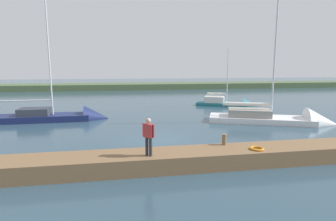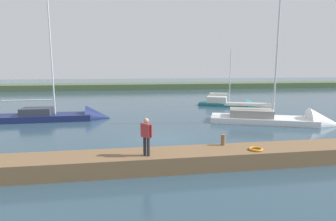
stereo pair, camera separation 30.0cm
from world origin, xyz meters
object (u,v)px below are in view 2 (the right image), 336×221
object	(u,v)px
sailboat_mid_channel	(234,105)
sailboat_far_right	(285,122)
sailboat_near_dock	(63,118)
life_ring_buoy	(256,149)
mooring_post_far	(223,140)
person_on_dock	(146,134)

from	to	relation	value
sailboat_mid_channel	sailboat_far_right	distance (m)	10.35
sailboat_near_dock	life_ring_buoy	bearing A→B (deg)	-50.39
sailboat_near_dock	sailboat_far_right	xyz separation A→B (m)	(-18.73, 4.57, -0.03)
mooring_post_far	person_on_dock	xyz separation A→B (m)	(3.91, 1.02, 0.70)
sailboat_near_dock	person_on_dock	world-z (taller)	sailboat_near_dock
mooring_post_far	sailboat_near_dock	bearing A→B (deg)	-49.90
life_ring_buoy	sailboat_near_dock	size ratio (longest dim) A/B	0.05
person_on_dock	sailboat_mid_channel	bearing A→B (deg)	11.99
life_ring_buoy	person_on_dock	world-z (taller)	person_on_dock
sailboat_far_right	person_on_dock	bearing A→B (deg)	-122.89
mooring_post_far	sailboat_near_dock	distance (m)	16.11
life_ring_buoy	sailboat_near_dock	distance (m)	17.68
life_ring_buoy	sailboat_far_right	xyz separation A→B (m)	(-7.14, -8.76, -0.70)
sailboat_near_dock	sailboat_mid_channel	bearing A→B (deg)	15.92
sailboat_near_dock	person_on_dock	distance (m)	14.89
sailboat_mid_channel	person_on_dock	distance (m)	22.65
mooring_post_far	life_ring_buoy	world-z (taller)	mooring_post_far
life_ring_buoy	sailboat_near_dock	bearing A→B (deg)	-48.98
mooring_post_far	life_ring_buoy	size ratio (longest dim) A/B	0.82
sailboat_mid_channel	sailboat_near_dock	size ratio (longest dim) A/B	0.64
life_ring_buoy	sailboat_far_right	bearing A→B (deg)	-129.15
sailboat_far_right	sailboat_near_dock	bearing A→B (deg)	-172.08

